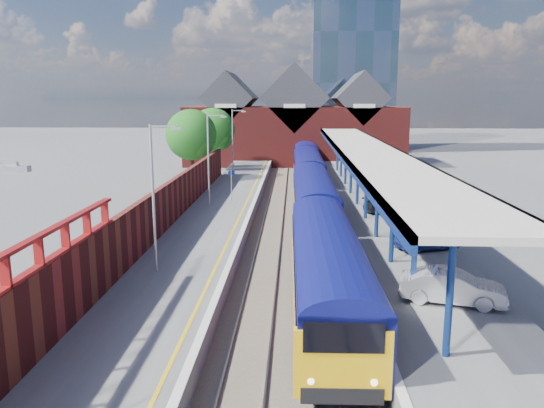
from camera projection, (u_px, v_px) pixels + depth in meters
The scene contains 22 objects.
ground at pixel (293, 199), 48.83m from camera, with size 240.00×240.00×0.00m, color #5B5B5E.
ballast_bed at pixel (293, 224), 39.03m from camera, with size 6.00×76.00×0.06m, color #473D33.
rails at pixel (293, 223), 39.01m from camera, with size 4.51×76.00×0.14m.
left_platform at pixel (219, 217), 39.17m from camera, with size 5.00×76.00×1.00m, color #565659.
right_platform at pixel (375, 219), 38.69m from camera, with size 6.00×76.00×1.00m, color #565659.
coping_left at pixel (250, 211), 38.97m from camera, with size 0.30×76.00×0.05m, color silver.
coping_right at pixel (336, 212), 38.70m from camera, with size 0.30×76.00×0.05m, color silver.
yellow_line at pixel (242, 211), 39.00m from camera, with size 0.14×76.00×0.01m, color yellow.
train at pixel (310, 179), 47.11m from camera, with size 2.99×65.93×3.45m.
canopy at pixel (367, 151), 39.69m from camera, with size 4.50×52.00×4.48m.
lamp_post_b at pixel (156, 189), 24.61m from camera, with size 1.48×0.18×7.00m.
lamp_post_c at pixel (210, 154), 40.29m from camera, with size 1.48×0.18×7.00m.
lamp_post_d at pixel (234, 138), 55.96m from camera, with size 1.48×0.18×7.00m.
platform_sign at pixel (231, 180), 42.64m from camera, with size 0.55×0.08×2.50m.
brick_wall at pixel (161, 209), 32.57m from camera, with size 0.35×50.00×3.86m.
station_building at pixel (294, 125), 75.20m from camera, with size 30.00×12.12×13.78m.
glass_tower at pixel (352, 35), 93.45m from camera, with size 14.20×14.20×40.30m.
tree_near at pixel (193, 136), 54.01m from camera, with size 5.20×5.20×8.10m.
tree_far at pixel (214, 132), 61.80m from camera, with size 5.20×5.20×8.10m.
parked_car_silver at pixel (452, 287), 21.35m from camera, with size 1.44×4.13×1.36m, color silver.
parked_car_dark at pixel (390, 204), 38.47m from camera, with size 1.63×4.01×1.16m, color black.
parked_car_blue at pixel (428, 239), 29.19m from camera, with size 1.79×3.89×1.08m, color navy.
Camera 1 is at (0.08, -18.01, 9.14)m, focal length 35.00 mm.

